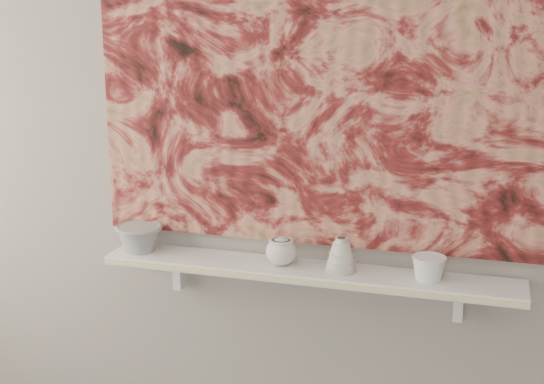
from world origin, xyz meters
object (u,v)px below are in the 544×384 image
at_px(painting, 316,80).
at_px(cup_cream, 281,251).
at_px(bowl_white, 429,268).
at_px(shelf, 307,272).
at_px(bell_vessel, 341,254).
at_px(bowl_grey, 139,238).

height_order(painting, cup_cream, painting).
distance_m(painting, bowl_white, 0.70).
relative_size(shelf, bowl_white, 12.83).
bearing_deg(cup_cream, bowl_white, 0.00).
distance_m(cup_cream, bell_vessel, 0.20).
bearing_deg(bowl_grey, cup_cream, 0.00).
height_order(shelf, bowl_grey, bowl_grey).
bearing_deg(bowl_white, shelf, 180.00).
bearing_deg(bowl_white, bowl_grey, 180.00).
distance_m(shelf, bell_vessel, 0.13).
bearing_deg(cup_cream, shelf, 0.00).
bearing_deg(shelf, bowl_grey, 180.00).
relative_size(bowl_grey, bowl_white, 1.52).
bearing_deg(painting, bell_vessel, -35.83).
xyz_separation_m(bowl_grey, cup_cream, (0.52, 0.00, -0.00)).
bearing_deg(bell_vessel, cup_cream, 180.00).
xyz_separation_m(painting, bell_vessel, (0.11, -0.08, -0.55)).
bearing_deg(painting, shelf, -90.00).
xyz_separation_m(cup_cream, bowl_white, (0.49, 0.00, -0.01)).
relative_size(painting, bowl_grey, 9.04).
xyz_separation_m(shelf, bell_vessel, (0.11, 0.00, 0.07)).
bearing_deg(bell_vessel, painting, 144.17).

